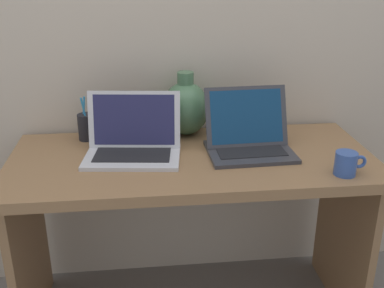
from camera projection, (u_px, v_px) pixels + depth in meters
back_wall at (183, 20)px, 1.92m from camera, size 4.40×0.04×2.40m
desk at (192, 194)px, 1.84m from camera, size 1.38×0.61×0.74m
laptop_left at (133, 140)px, 1.77m from camera, size 0.38×0.27×0.23m
laptop_right at (248, 136)px, 1.81m from camera, size 0.33×0.26×0.24m
green_vase at (186, 108)px, 1.96m from camera, size 0.19×0.19×0.27m
coffee_mug at (346, 163)px, 1.62m from camera, size 0.11×0.08×0.08m
pen_cup at (86, 127)px, 1.92m from camera, size 0.07×0.07×0.18m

